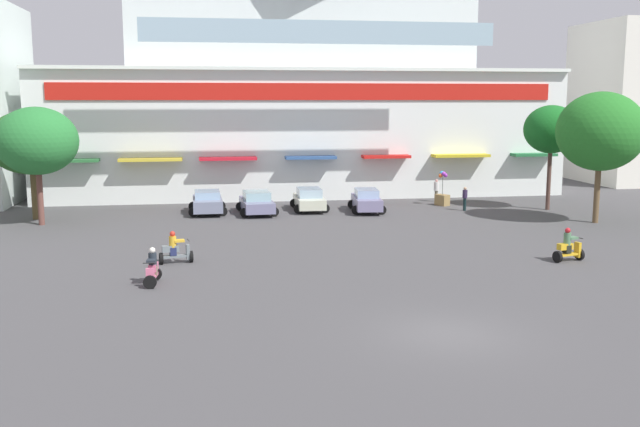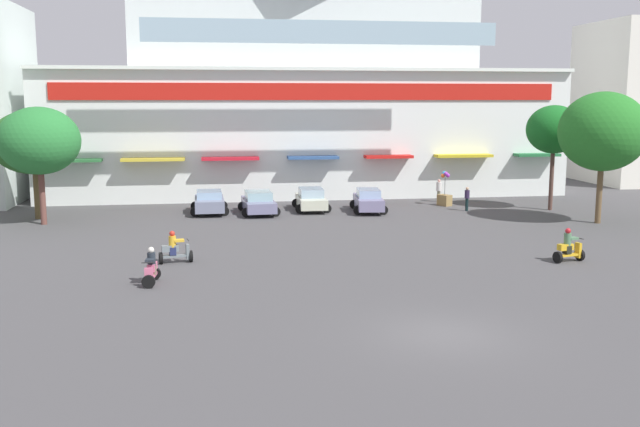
{
  "view_description": "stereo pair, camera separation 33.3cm",
  "coord_description": "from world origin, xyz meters",
  "px_view_note": "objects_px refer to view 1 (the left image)",
  "views": [
    {
      "loc": [
        -7.31,
        -20.58,
        7.23
      ],
      "look_at": [
        -1.97,
        13.03,
        1.8
      ],
      "focal_mm": 40.35,
      "sensor_mm": 36.0,
      "label": 1
    },
    {
      "loc": [
        -6.98,
        -20.63,
        7.23
      ],
      "look_at": [
        -1.97,
        13.03,
        1.8
      ],
      "focal_mm": 40.35,
      "sensor_mm": 36.0,
      "label": 2
    }
  ],
  "objects_px": {
    "scooter_rider_3": "(569,248)",
    "pedestrian_1": "(465,197)",
    "plaza_tree_2": "(37,141)",
    "parked_car_2": "(309,199)",
    "parked_car_1": "(257,202)",
    "parked_car_0": "(207,202)",
    "balloon_vendor_cart": "(442,195)",
    "plaza_tree_0": "(31,142)",
    "pedestrian_0": "(436,189)",
    "plaza_tree_1": "(551,130)",
    "plaza_tree_3": "(601,132)",
    "parked_car_3": "(367,200)",
    "scooter_rider_4": "(153,269)",
    "scooter_rider_0": "(175,250)"
  },
  "relations": [
    {
      "from": "parked_car_0",
      "to": "pedestrian_1",
      "type": "height_order",
      "value": "pedestrian_1"
    },
    {
      "from": "plaza_tree_1",
      "to": "pedestrian_0",
      "type": "distance_m",
      "value": 8.88
    },
    {
      "from": "parked_car_0",
      "to": "scooter_rider_0",
      "type": "height_order",
      "value": "scooter_rider_0"
    },
    {
      "from": "pedestrian_0",
      "to": "scooter_rider_4",
      "type": "bearing_deg",
      "value": -131.8
    },
    {
      "from": "plaza_tree_1",
      "to": "scooter_rider_3",
      "type": "xyz_separation_m",
      "value": [
        -6.23,
        -14.53,
        -4.63
      ]
    },
    {
      "from": "plaza_tree_2",
      "to": "parked_car_1",
      "type": "height_order",
      "value": "plaza_tree_2"
    },
    {
      "from": "plaza_tree_2",
      "to": "parked_car_0",
      "type": "bearing_deg",
      "value": 16.13
    },
    {
      "from": "scooter_rider_3",
      "to": "pedestrian_1",
      "type": "height_order",
      "value": "pedestrian_1"
    },
    {
      "from": "scooter_rider_4",
      "to": "pedestrian_1",
      "type": "xyz_separation_m",
      "value": [
        18.84,
        16.16,
        0.3
      ]
    },
    {
      "from": "parked_car_0",
      "to": "parked_car_1",
      "type": "xyz_separation_m",
      "value": [
        3.1,
        -0.63,
        -0.01
      ]
    },
    {
      "from": "parked_car_0",
      "to": "scooter_rider_3",
      "type": "distance_m",
      "value": 22.92
    },
    {
      "from": "plaza_tree_2",
      "to": "parked_car_3",
      "type": "bearing_deg",
      "value": 5.5
    },
    {
      "from": "parked_car_3",
      "to": "balloon_vendor_cart",
      "type": "relative_size",
      "value": 1.82
    },
    {
      "from": "plaza_tree_3",
      "to": "scooter_rider_4",
      "type": "bearing_deg",
      "value": -157.03
    },
    {
      "from": "plaza_tree_3",
      "to": "parked_car_1",
      "type": "xyz_separation_m",
      "value": [
        -19.55,
        6.47,
        -4.63
      ]
    },
    {
      "from": "parked_car_3",
      "to": "plaza_tree_2",
      "type": "bearing_deg",
      "value": -174.5
    },
    {
      "from": "plaza_tree_0",
      "to": "balloon_vendor_cart",
      "type": "relative_size",
      "value": 2.81
    },
    {
      "from": "plaza_tree_0",
      "to": "plaza_tree_1",
      "type": "bearing_deg",
      "value": -2.25
    },
    {
      "from": "plaza_tree_1",
      "to": "scooter_rider_3",
      "type": "relative_size",
      "value": 4.42
    },
    {
      "from": "plaza_tree_3",
      "to": "parked_car_0",
      "type": "relative_size",
      "value": 1.88
    },
    {
      "from": "plaza_tree_3",
      "to": "pedestrian_0",
      "type": "distance_m",
      "value": 12.72
    },
    {
      "from": "plaza_tree_2",
      "to": "parked_car_2",
      "type": "height_order",
      "value": "plaza_tree_2"
    },
    {
      "from": "plaza_tree_0",
      "to": "pedestrian_0",
      "type": "xyz_separation_m",
      "value": [
        26.45,
        3.49,
        -3.75
      ]
    },
    {
      "from": "parked_car_2",
      "to": "parked_car_0",
      "type": "bearing_deg",
      "value": -177.65
    },
    {
      "from": "plaza_tree_0",
      "to": "pedestrian_0",
      "type": "relative_size",
      "value": 4.08
    },
    {
      "from": "plaza_tree_1",
      "to": "parked_car_2",
      "type": "bearing_deg",
      "value": 172.09
    },
    {
      "from": "parked_car_3",
      "to": "scooter_rider_3",
      "type": "distance_m",
      "value": 16.61
    },
    {
      "from": "plaza_tree_0",
      "to": "plaza_tree_2",
      "type": "xyz_separation_m",
      "value": [
        0.79,
        -2.14,
        0.2
      ]
    },
    {
      "from": "plaza_tree_2",
      "to": "balloon_vendor_cart",
      "type": "bearing_deg",
      "value": 8.43
    },
    {
      "from": "parked_car_3",
      "to": "scooter_rider_0",
      "type": "distance_m",
      "value": 17.6
    },
    {
      "from": "parked_car_1",
      "to": "parked_car_2",
      "type": "distance_m",
      "value": 3.62
    },
    {
      "from": "parked_car_2",
      "to": "pedestrian_0",
      "type": "height_order",
      "value": "pedestrian_0"
    },
    {
      "from": "plaza_tree_3",
      "to": "parked_car_3",
      "type": "height_order",
      "value": "plaza_tree_3"
    },
    {
      "from": "plaza_tree_2",
      "to": "scooter_rider_4",
      "type": "distance_m",
      "value": 17.12
    },
    {
      "from": "parked_car_2",
      "to": "pedestrian_1",
      "type": "distance_m",
      "value": 10.18
    },
    {
      "from": "parked_car_0",
      "to": "pedestrian_0",
      "type": "height_order",
      "value": "pedestrian_0"
    },
    {
      "from": "plaza_tree_3",
      "to": "pedestrian_0",
      "type": "relative_size",
      "value": 4.75
    },
    {
      "from": "plaza_tree_0",
      "to": "parked_car_0",
      "type": "height_order",
      "value": "plaza_tree_0"
    },
    {
      "from": "scooter_rider_0",
      "to": "scooter_rider_3",
      "type": "relative_size",
      "value": 0.99
    },
    {
      "from": "parked_car_1",
      "to": "parked_car_3",
      "type": "bearing_deg",
      "value": -1.87
    },
    {
      "from": "scooter_rider_3",
      "to": "pedestrian_0",
      "type": "distance_m",
      "value": 19.3
    },
    {
      "from": "plaza_tree_2",
      "to": "parked_car_3",
      "type": "distance_m",
      "value": 20.25
    },
    {
      "from": "scooter_rider_3",
      "to": "pedestrian_1",
      "type": "xyz_separation_m",
      "value": [
        0.65,
        14.95,
        0.26
      ]
    },
    {
      "from": "plaza_tree_3",
      "to": "parked_car_0",
      "type": "bearing_deg",
      "value": 162.6
    },
    {
      "from": "plaza_tree_1",
      "to": "plaza_tree_3",
      "type": "relative_size",
      "value": 0.89
    },
    {
      "from": "plaza_tree_2",
      "to": "pedestrian_0",
      "type": "height_order",
      "value": "plaza_tree_2"
    },
    {
      "from": "parked_car_0",
      "to": "balloon_vendor_cart",
      "type": "bearing_deg",
      "value": 3.66
    },
    {
      "from": "parked_car_3",
      "to": "scooter_rider_3",
      "type": "height_order",
      "value": "scooter_rider_3"
    },
    {
      "from": "plaza_tree_2",
      "to": "parked_car_0",
      "type": "relative_size",
      "value": 1.67
    },
    {
      "from": "plaza_tree_1",
      "to": "plaza_tree_2",
      "type": "distance_m",
      "value": 31.77
    }
  ]
}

